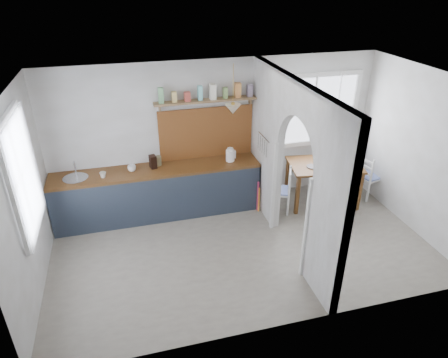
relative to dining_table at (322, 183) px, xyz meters
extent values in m
cube|color=gray|center=(-1.82, -0.97, -0.39)|extent=(5.80, 3.20, 0.01)
cube|color=silver|center=(-1.82, -0.97, 2.21)|extent=(5.80, 3.20, 0.01)
cube|color=silver|center=(-1.82, 0.63, 0.91)|extent=(5.80, 0.01, 2.60)
cube|color=silver|center=(-1.82, -2.57, 0.91)|extent=(5.80, 0.01, 2.60)
cube|color=silver|center=(-4.72, -0.97, 0.91)|extent=(0.01, 3.20, 2.60)
cube|color=silver|center=(1.08, -0.97, 0.91)|extent=(0.01, 3.20, 2.60)
cube|color=silver|center=(-1.12, -2.17, 0.91)|extent=(0.12, 0.80, 2.60)
cube|color=silver|center=(-1.12, 0.03, 0.91)|extent=(0.12, 1.20, 2.60)
cube|color=silver|center=(-1.12, -1.17, 1.68)|extent=(0.12, 1.20, 1.05)
cube|color=#603413|center=(-2.95, 0.33, 0.48)|extent=(3.50, 0.60, 0.05)
cube|color=#323A46|center=(-2.95, 0.05, 0.03)|extent=(3.50, 0.03, 0.85)
cube|color=black|center=(-2.95, 0.38, 0.03)|extent=(3.46, 0.45, 0.85)
cylinder|color=#BABDC2|center=(-4.25, 0.33, 0.50)|extent=(0.40, 0.40, 0.02)
cube|color=brown|center=(-2.03, 0.61, 0.96)|extent=(1.65, 0.03, 0.90)
cube|color=brown|center=(-2.03, 0.52, 1.56)|extent=(1.75, 0.20, 0.03)
cube|color=#58925D|center=(-2.77, 0.52, 1.66)|extent=(0.09, 0.09, 0.18)
cube|color=tan|center=(-2.56, 0.52, 1.66)|extent=(0.09, 0.09, 0.18)
cube|color=#9E352A|center=(-2.35, 0.52, 1.66)|extent=(0.09, 0.09, 0.18)
cube|color=#64B9B7|center=(-2.14, 0.52, 1.66)|extent=(0.09, 0.09, 0.18)
cube|color=silver|center=(-1.92, 0.52, 1.66)|extent=(0.09, 0.09, 0.18)
cube|color=#6D944A|center=(-1.71, 0.52, 1.66)|extent=(0.09, 0.09, 0.18)
cube|color=#B36B2D|center=(-1.50, 0.52, 1.66)|extent=(0.09, 0.09, 0.18)
cube|color=slate|center=(-1.28, 0.52, 1.66)|extent=(0.09, 0.09, 0.18)
cone|color=beige|center=(-1.67, 0.18, 1.49)|extent=(0.26, 0.26, 0.16)
cylinder|color=#BABDC2|center=(-1.21, -0.07, 1.06)|extent=(0.02, 0.50, 0.02)
imported|color=beige|center=(-3.82, 0.23, 0.56)|extent=(0.14, 0.14, 0.10)
imported|color=white|center=(-3.36, 0.35, 0.56)|extent=(0.15, 0.15, 0.11)
cube|color=black|center=(-3.00, 0.39, 0.62)|extent=(0.13, 0.16, 0.22)
cylinder|color=#736E4C|center=(-2.91, 0.46, 0.59)|extent=(0.14, 0.14, 0.17)
cube|color=#B62951|center=(-1.24, 0.01, -0.12)|extent=(0.02, 0.03, 0.61)
cube|color=orange|center=(-1.24, -0.05, -0.14)|extent=(0.02, 0.03, 0.47)
imported|color=white|center=(0.31, -0.05, 0.43)|extent=(0.37, 0.37, 0.08)
imported|color=#5FA056|center=(-0.13, -0.16, 0.44)|extent=(0.14, 0.14, 0.10)
cylinder|color=#373030|center=(-0.27, -0.06, 0.40)|extent=(0.27, 0.27, 0.02)
imported|color=#55305C|center=(0.09, 0.18, 0.49)|extent=(0.19, 0.19, 0.19)
camera|label=1|loc=(-3.40, -5.76, 3.49)|focal=32.00mm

